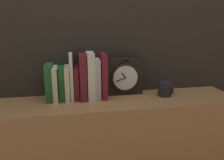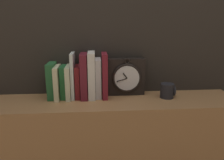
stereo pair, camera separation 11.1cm
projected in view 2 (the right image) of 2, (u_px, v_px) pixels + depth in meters
The scene contains 12 objects.
clock at pixel (126, 77), 1.22m from camera, with size 0.20×0.08×0.21m.
book_slot0_green at pixel (52, 81), 1.17m from camera, with size 0.04×0.12×0.19m.
book_slot1_cream at pixel (58, 82), 1.16m from camera, with size 0.02×0.14×0.17m.
book_slot2_green at pixel (64, 82), 1.17m from camera, with size 0.03×0.12×0.17m.
book_slot3_cream at pixel (69, 82), 1.16m from camera, with size 0.02×0.14×0.18m.
book_slot4_white at pixel (73, 76), 1.17m from camera, with size 0.02×0.13×0.24m.
book_slot5_maroon at pixel (78, 82), 1.18m from camera, with size 0.02×0.12×0.17m.
book_slot6_maroon at pixel (84, 76), 1.16m from camera, with size 0.04×0.14×0.24m.
book_slot7_white at pixel (92, 75), 1.17m from camera, with size 0.04×0.14×0.25m.
book_slot8_white at pixel (98, 78), 1.18m from camera, with size 0.03×0.12×0.21m.
book_slot9_maroon at pixel (105, 75), 1.18m from camera, with size 0.03×0.13×0.24m.
mug at pixel (168, 91), 1.18m from camera, with size 0.08×0.07×0.08m.
Camera 2 is at (-0.09, -1.08, 1.17)m, focal length 35.00 mm.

